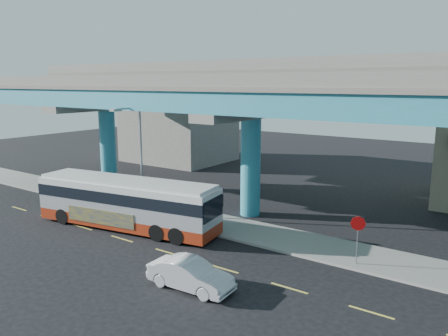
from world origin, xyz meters
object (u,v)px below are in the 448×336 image
Objects in this scene: street_lamp at (135,146)px; stop_sign at (358,229)px; parked_car at (77,184)px; transit_bus at (127,201)px; sedan at (190,275)px.

stop_sign is at bearing 2.67° from street_lamp.
parked_car is 26.33m from stop_sign.
street_lamp is at bearing 108.01° from transit_bus.
street_lamp reaches higher than stop_sign.
sedan is at bearing -102.80° from parked_car.
parked_car is (-20.49, 8.74, 0.11)m from sedan.
street_lamp is 3.03× the size of stop_sign.
sedan is (9.40, -4.57, -1.17)m from transit_bus.
transit_bus is 1.67× the size of street_lamp.
parked_car reaches higher than sedan.
parked_car is at bearing 167.62° from street_lamp.
transit_bus is at bearing 61.20° from sedan.
stop_sign is at bearing -82.86° from parked_car.
sedan is at bearing -127.56° from stop_sign.
transit_bus is at bearing -100.30° from parked_car.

